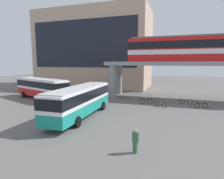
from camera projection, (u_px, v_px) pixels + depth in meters
ground_plane at (99, 102)px, 27.39m from camera, size 120.00×120.00×0.00m
station_building at (95, 50)px, 45.84m from camera, size 26.30×13.13×17.69m
elevated_platform at (212, 67)px, 27.82m from camera, size 32.33×5.54×5.89m
train at (201, 48)px, 27.95m from camera, size 21.71×2.96×3.84m
bus_main at (80, 98)px, 19.79m from camera, size 2.93×11.09×3.22m
bus_secondary at (42, 87)px, 29.73m from camera, size 11.24×6.21×3.22m
bicycle_black at (201, 105)px, 23.77m from camera, size 1.66×0.78×1.04m
bicycle_orange at (186, 102)px, 26.15m from camera, size 1.79×0.17×1.04m
bicycle_blue at (146, 101)px, 26.40m from camera, size 1.67×0.76×1.04m
bicycle_brown at (160, 105)px, 24.27m from camera, size 1.65×0.80×1.04m
pedestrian_at_kerb at (135, 142)px, 11.92m from camera, size 0.42×0.32×1.59m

